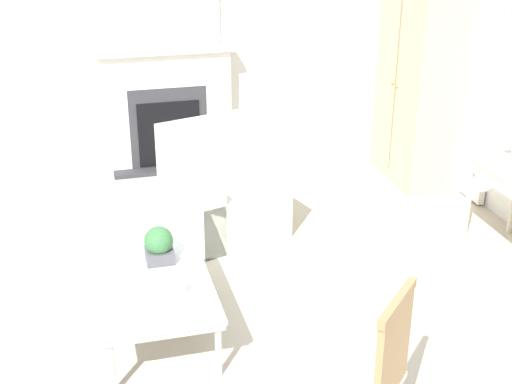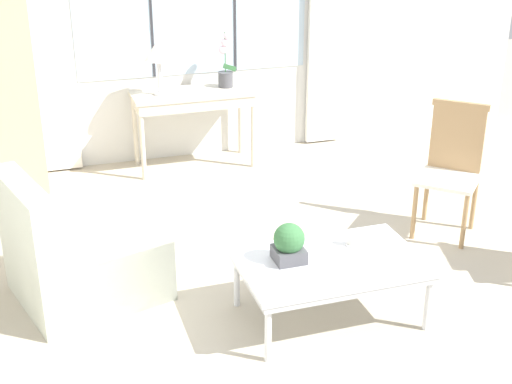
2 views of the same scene
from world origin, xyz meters
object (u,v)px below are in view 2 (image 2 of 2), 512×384
Objects in this scene: table_lamp at (158,52)px; armchair_upholstered at (82,257)px; potted_orchid at (225,67)px; side_chair_wooden at (452,161)px; console_table at (193,100)px; coffee_table at (331,266)px; pillar_candle at (353,239)px; potted_plant_small at (289,243)px.

armchair_upholstered is (-0.96, -2.11, -0.85)m from table_lamp.
potted_orchid is 0.49× the size of armchair_upholstered.
potted_orchid is 0.52× the size of side_chair_wooden.
coffee_table is (0.18, -2.88, -0.29)m from console_table.
pillar_candle is at bearing -75.56° from table_lamp.
potted_orchid reaches higher than table_lamp.
potted_orchid is 2.80m from armchair_upholstered.
armchair_upholstered is 1.40m from potted_plant_small.
coffee_table is at bearing -93.15° from potted_orchid.
side_chair_wooden is at bearing 32.19° from pillar_candle.
table_lamp is 2.47m from armchair_upholstered.
potted_orchid is at bearing 121.00° from side_chair_wooden.
table_lamp is 0.47× the size of armchair_upholstered.
pillar_candle is (0.40, -2.74, -0.20)m from console_table.
pillar_candle is at bearing 7.91° from potted_plant_small.
armchair_upholstered is 1.78m from pillar_candle.
coffee_table is 4.56× the size of potted_plant_small.
potted_orchid is (0.65, 0.08, -0.21)m from table_lamp.
table_lamp reaches higher than console_table.
potted_orchid reaches higher than pillar_candle.
console_table is at bearing 98.23° from pillar_candle.
armchair_upholstered is 1.64m from coffee_table.
potted_orchid reaches higher than coffee_table.
potted_orchid is 0.47× the size of coffee_table.
table_lamp is 3.01m from coffee_table.
potted_orchid is at bearing 81.83° from potted_plant_small.
table_lamp is at bearing 65.51° from armchair_upholstered.
table_lamp is at bearing 99.70° from coffee_table.
potted_orchid is (0.35, 0.07, 0.28)m from console_table.
console_table is 1.07× the size of armchair_upholstered.
potted_plant_small reaches higher than pillar_candle.
armchair_upholstered is 4.32× the size of potted_plant_small.
console_table is at bearing 2.71° from table_lamp.
coffee_table is at bearing -145.92° from pillar_candle.
coffee_table is (-0.16, -2.95, -0.57)m from potted_orchid.
potted_plant_small is at bearing -172.09° from pillar_candle.
coffee_table is at bearing -27.58° from armchair_upholstered.
pillar_candle is (0.70, -2.72, -0.69)m from table_lamp.
potted_orchid reaches higher than armchair_upholstered.
potted_plant_small is at bearing 162.47° from coffee_table.
side_chair_wooden is (1.58, -1.99, -0.08)m from console_table.
potted_plant_small is at bearing -29.48° from armchair_upholstered.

